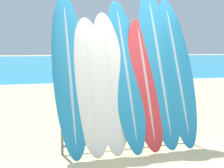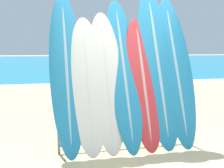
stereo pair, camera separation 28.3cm
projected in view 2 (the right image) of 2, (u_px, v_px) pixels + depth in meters
name	position (u px, v px, depth m)	size (l,w,h in m)	color
ground_plane	(149.00, 161.00, 4.22)	(160.00, 160.00, 0.00)	tan
ocean_water	(40.00, 61.00, 41.71)	(120.00, 60.00, 0.01)	teal
surfboard_rack	(126.00, 117.00, 4.73)	(2.07, 0.04, 0.88)	slate
surfboard_slot_0	(67.00, 72.00, 4.52)	(0.49, 0.98, 2.36)	teal
surfboard_slot_1	(88.00, 84.00, 4.55)	(0.55, 0.83, 2.01)	silver
surfboard_slot_2	(107.00, 80.00, 4.63)	(0.52, 0.87, 2.10)	silver
surfboard_slot_3	(124.00, 72.00, 4.75)	(0.50, 1.10, 2.32)	teal
surfboard_slot_4	(143.00, 82.00, 4.77)	(0.52, 0.87, 2.01)	red
surfboard_slot_5	(158.00, 66.00, 4.91)	(0.58, 1.05, 2.50)	teal
surfboard_slot_6	(176.00, 70.00, 4.97)	(0.54, 1.00, 2.37)	teal
person_near_water	(104.00, 70.00, 8.98)	(0.23, 0.28, 1.68)	#846047
person_mid_beach	(126.00, 65.00, 11.10)	(0.30, 0.28, 1.74)	beige
person_far_left	(113.00, 71.00, 7.89)	(0.23, 0.29, 1.75)	#846047
person_far_right	(134.00, 78.00, 6.98)	(0.26, 0.21, 1.59)	#A87A5B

